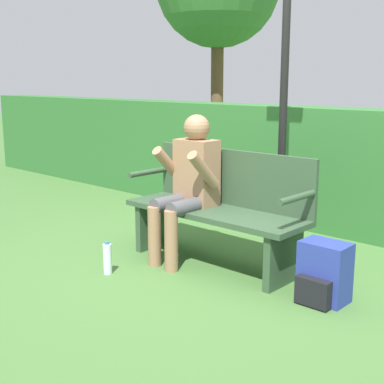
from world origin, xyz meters
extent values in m
plane|color=#426B33|center=(0.00, 0.00, 0.00)|extent=(40.00, 40.00, 0.00)
cube|color=#2D662D|center=(0.00, 1.61, 0.62)|extent=(12.00, 0.45, 1.24)
cube|color=#334C33|center=(0.00, 0.00, 0.45)|extent=(1.62, 0.50, 0.05)
cube|color=#334C33|center=(0.00, 0.23, 0.70)|extent=(1.62, 0.04, 0.47)
cube|color=#334C33|center=(-0.69, 0.00, 0.21)|extent=(0.06, 0.45, 0.42)
cube|color=#334C33|center=(0.69, 0.00, 0.21)|extent=(0.06, 0.45, 0.42)
cylinder|color=#334C33|center=(-0.78, 0.00, 0.69)|extent=(0.05, 0.45, 0.05)
cylinder|color=#334C33|center=(0.78, 0.00, 0.69)|extent=(0.05, 0.45, 0.05)
cube|color=#997051|center=(-0.23, 0.05, 0.75)|extent=(0.35, 0.22, 0.56)
sphere|color=#997051|center=(-0.23, 0.05, 1.12)|extent=(0.22, 0.22, 0.22)
cylinder|color=#4C4C51|center=(-0.33, -0.15, 0.50)|extent=(0.13, 0.41, 0.13)
cylinder|color=#4C4C51|center=(-0.14, -0.15, 0.50)|extent=(0.13, 0.41, 0.13)
cylinder|color=#997051|center=(-0.33, -0.36, 0.25)|extent=(0.11, 0.11, 0.50)
cylinder|color=#997051|center=(-0.14, -0.36, 0.25)|extent=(0.11, 0.11, 0.50)
cylinder|color=#997051|center=(-0.43, -0.09, 0.80)|extent=(0.09, 0.34, 0.34)
cylinder|color=#997051|center=(-0.04, -0.09, 0.80)|extent=(0.09, 0.34, 0.34)
cube|color=#283893|center=(1.06, -0.06, 0.21)|extent=(0.33, 0.22, 0.42)
cube|color=black|center=(1.06, -0.21, 0.11)|extent=(0.25, 0.08, 0.19)
cylinder|color=silver|center=(-0.47, -0.75, 0.12)|extent=(0.07, 0.07, 0.24)
cylinder|color=#2D66B2|center=(-0.47, -0.75, 0.25)|extent=(0.04, 0.04, 0.02)
cylinder|color=black|center=(0.17, 0.73, 1.36)|extent=(0.07, 0.07, 2.72)
cylinder|color=brown|center=(-3.02, 3.64, 1.20)|extent=(0.21, 0.21, 2.40)
camera|label=1|loc=(2.76, -3.27, 1.53)|focal=50.00mm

